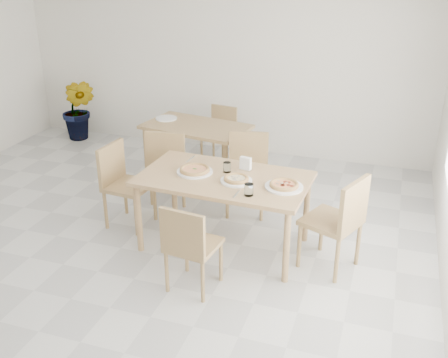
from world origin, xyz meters
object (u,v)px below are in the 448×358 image
(plate_mushroom, at_px, (236,181))
(pizza_pepperoni, at_px, (284,184))
(pizza_margherita, at_px, (195,169))
(chair_back_s, at_px, (169,161))
(chair_back_n, at_px, (221,131))
(pizza_mushroom, at_px, (236,179))
(chair_south, at_px, (189,243))
(tumbler_a, at_px, (249,190))
(plate_pepperoni, at_px, (284,187))
(second_table, at_px, (196,133))
(chair_west, at_px, (122,179))
(plate_margherita, at_px, (195,172))
(tumbler_b, at_px, (227,167))
(main_table, at_px, (224,184))
(napkin_holder, at_px, (246,164))
(chair_north, at_px, (247,167))
(chair_east, at_px, (340,218))
(potted_plant, at_px, (79,110))
(plate_empty, at_px, (166,118))

(plate_mushroom, relative_size, pizza_pepperoni, 0.95)
(pizza_margherita, height_order, chair_back_s, chair_back_s)
(pizza_pepperoni, xyz_separation_m, chair_back_n, (-1.35, 2.18, -0.33))
(plate_mushroom, bearing_deg, pizza_mushroom, 0.00)
(chair_south, height_order, tumbler_a, tumbler_a)
(plate_pepperoni, bearing_deg, pizza_margherita, 175.59)
(second_table, bearing_deg, chair_west, -95.50)
(chair_west, relative_size, plate_mushroom, 2.99)
(plate_margherita, relative_size, tumbler_b, 3.48)
(pizza_pepperoni, distance_m, tumbler_b, 0.63)
(main_table, relative_size, chair_back_s, 1.83)
(chair_back_s, xyz_separation_m, chair_back_n, (0.15, 1.39, -0.07))
(napkin_holder, bearing_deg, pizza_pepperoni, -21.57)
(chair_back_n, bearing_deg, plate_mushroom, -57.67)
(chair_north, bearing_deg, tumbler_a, -83.88)
(chair_south, distance_m, pizza_margherita, 0.92)
(chair_east, relative_size, pizza_margherita, 2.40)
(plate_mushroom, distance_m, potted_plant, 4.07)
(tumbler_b, bearing_deg, napkin_holder, 32.58)
(plate_mushroom, height_order, napkin_holder, napkin_holder)
(napkin_holder, xyz_separation_m, second_table, (-0.98, 1.17, -0.17))
(main_table, xyz_separation_m, chair_back_s, (-0.91, 0.73, -0.15))
(chair_west, distance_m, chair_back_s, 0.67)
(main_table, distance_m, pizza_margherita, 0.32)
(chair_north, xyz_separation_m, chair_east, (1.14, -0.93, 0.02))
(plate_margherita, relative_size, plate_empty, 1.28)
(chair_east, height_order, plate_pepperoni, chair_east)
(chair_south, distance_m, plate_pepperoni, 1.03)
(chair_east, bearing_deg, chair_back_s, -89.09)
(potted_plant, bearing_deg, plate_pepperoni, -32.63)
(chair_back_n, relative_size, plate_empty, 2.88)
(plate_mushroom, height_order, chair_back_n, chair_back_n)
(plate_margherita, relative_size, potted_plant, 0.37)
(chair_back_s, bearing_deg, tumbler_b, 137.01)
(chair_south, relative_size, plate_pepperoni, 2.36)
(second_table, xyz_separation_m, chair_back_s, (-0.08, -0.66, -0.13))
(plate_pepperoni, distance_m, tumbler_b, 0.63)
(pizza_mushroom, bearing_deg, plate_pepperoni, 1.33)
(plate_mushroom, bearing_deg, plate_empty, 132.13)
(chair_east, xyz_separation_m, potted_plant, (-4.25, 2.40, -0.06))
(main_table, relative_size, plate_pepperoni, 4.73)
(chair_north, relative_size, tumbler_b, 8.87)
(chair_back_s, distance_m, potted_plant, 2.73)
(pizza_pepperoni, xyz_separation_m, second_table, (-1.42, 1.45, -0.13))
(main_table, bearing_deg, plate_margherita, -179.62)
(plate_pepperoni, relative_size, pizza_margherita, 0.90)
(plate_margherita, height_order, napkin_holder, napkin_holder)
(plate_pepperoni, xyz_separation_m, tumbler_a, (-0.26, -0.26, 0.05))
(plate_mushroom, distance_m, second_table, 1.76)
(napkin_holder, relative_size, chair_back_s, 0.15)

